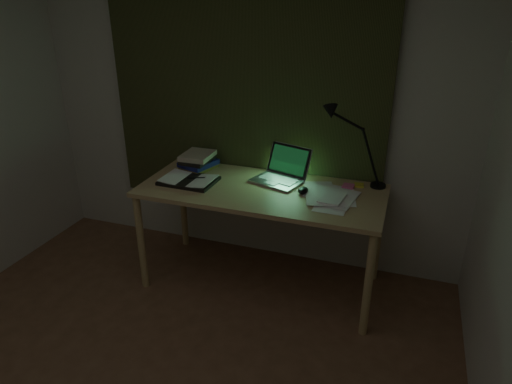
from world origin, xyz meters
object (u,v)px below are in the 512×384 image
desk_lamp (382,148)px  laptop (277,166)px  loose_papers (325,197)px  desk (261,237)px  book_stack (198,161)px  open_textbook (189,180)px

desk_lamp → laptop: bearing=-163.8°
loose_papers → desk: bearing=178.6°
book_stack → loose_papers: book_stack is taller
loose_papers → desk_lamp: size_ratio=0.60×
open_textbook → loose_papers: (1.01, 0.05, -0.01)m
desk → loose_papers: loose_papers is taller
open_textbook → book_stack: 0.28m
desk_lamp → book_stack: bearing=-172.1°
desk → open_textbook: bearing=-173.7°
desk → loose_papers: (0.46, -0.01, 0.41)m
desk → desk_lamp: (0.78, 0.31, 0.69)m
loose_papers → desk_lamp: (0.32, 0.32, 0.29)m
open_textbook → book_stack: (-0.05, 0.27, 0.05)m
desk → laptop: size_ratio=4.40×
desk → book_stack: bearing=160.9°
book_stack → laptop: bearing=-5.0°
desk → desk_lamp: 1.09m
laptop → desk: bearing=-96.5°
laptop → open_textbook: (-0.61, -0.21, -0.11)m
loose_papers → book_stack: bearing=168.4°
laptop → loose_papers: 0.44m
book_stack → loose_papers: bearing=-11.6°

